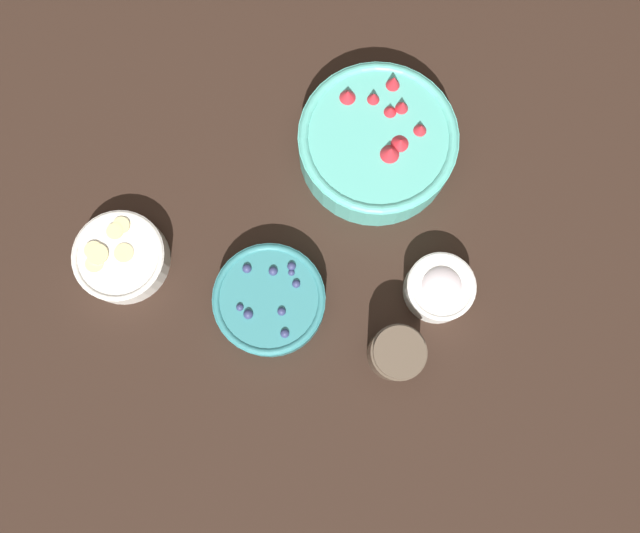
# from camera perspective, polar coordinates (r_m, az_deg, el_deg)

# --- Properties ---
(ground_plane) EXTENTS (4.00, 4.00, 0.00)m
(ground_plane) POSITION_cam_1_polar(r_m,az_deg,el_deg) (1.02, -4.15, 3.93)
(ground_plane) COLOR black
(bowl_strawberries) EXTENTS (0.25, 0.25, 0.10)m
(bowl_strawberries) POSITION_cam_1_polar(r_m,az_deg,el_deg) (1.02, 5.26, 11.24)
(bowl_strawberries) COLOR #56B7A8
(bowl_strawberries) RESTS_ON ground_plane
(bowl_blueberries) EXTENTS (0.17, 0.17, 0.05)m
(bowl_blueberries) POSITION_cam_1_polar(r_m,az_deg,el_deg) (0.97, -4.63, -3.08)
(bowl_blueberries) COLOR teal
(bowl_blueberries) RESTS_ON ground_plane
(bowl_bananas) EXTENTS (0.14, 0.14, 0.05)m
(bowl_bananas) POSITION_cam_1_polar(r_m,az_deg,el_deg) (1.03, -17.76, 0.83)
(bowl_bananas) COLOR silver
(bowl_bananas) RESTS_ON ground_plane
(bowl_cream) EXTENTS (0.11, 0.11, 0.06)m
(bowl_cream) POSITION_cam_1_polar(r_m,az_deg,el_deg) (0.98, 10.88, -1.93)
(bowl_cream) COLOR white
(bowl_cream) RESTS_ON ground_plane
(jar_chocolate) EXTENTS (0.08, 0.08, 0.09)m
(jar_chocolate) POSITION_cam_1_polar(r_m,az_deg,el_deg) (0.96, 6.97, -7.88)
(jar_chocolate) COLOR brown
(jar_chocolate) RESTS_ON ground_plane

